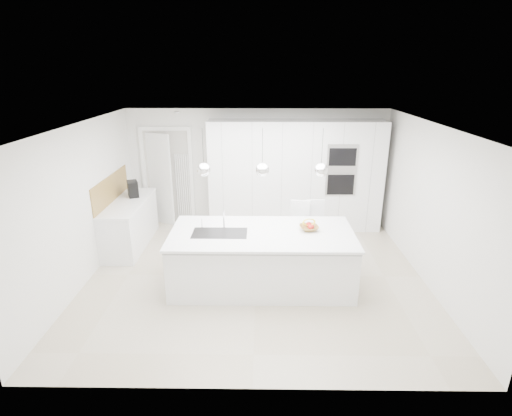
{
  "coord_description": "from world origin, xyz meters",
  "views": [
    {
      "loc": [
        0.08,
        -5.93,
        3.31
      ],
      "look_at": [
        0.0,
        0.3,
        1.1
      ],
      "focal_mm": 28.0,
      "sensor_mm": 36.0,
      "label": 1
    }
  ],
  "objects_px": {
    "island_base": "(262,261)",
    "fruit_bowl": "(309,228)",
    "bar_stool_left": "(300,233)",
    "espresso_machine": "(133,189)",
    "bar_stool_right": "(315,231)"
  },
  "relations": [
    {
      "from": "fruit_bowl",
      "to": "espresso_machine",
      "type": "relative_size",
      "value": 0.95
    },
    {
      "from": "espresso_machine",
      "to": "bar_stool_right",
      "type": "relative_size",
      "value": 0.29
    },
    {
      "from": "espresso_machine",
      "to": "bar_stool_left",
      "type": "xyz_separation_m",
      "value": [
        3.21,
        -0.94,
        -0.51
      ]
    },
    {
      "from": "fruit_bowl",
      "to": "bar_stool_right",
      "type": "relative_size",
      "value": 0.27
    },
    {
      "from": "island_base",
      "to": "fruit_bowl",
      "type": "bearing_deg",
      "value": 11.21
    },
    {
      "from": "espresso_machine",
      "to": "island_base",
      "type": "bearing_deg",
      "value": -59.11
    },
    {
      "from": "island_base",
      "to": "bar_stool_left",
      "type": "height_order",
      "value": "bar_stool_left"
    },
    {
      "from": "fruit_bowl",
      "to": "bar_stool_left",
      "type": "height_order",
      "value": "bar_stool_left"
    },
    {
      "from": "fruit_bowl",
      "to": "bar_stool_right",
      "type": "distance_m",
      "value": 0.91
    },
    {
      "from": "bar_stool_left",
      "to": "bar_stool_right",
      "type": "distance_m",
      "value": 0.27
    },
    {
      "from": "espresso_machine",
      "to": "fruit_bowl",
      "type": "bearing_deg",
      "value": -50.54
    },
    {
      "from": "fruit_bowl",
      "to": "bar_stool_left",
      "type": "bearing_deg",
      "value": 94.44
    },
    {
      "from": "island_base",
      "to": "bar_stool_right",
      "type": "relative_size",
      "value": 2.59
    },
    {
      "from": "espresso_machine",
      "to": "bar_stool_left",
      "type": "height_order",
      "value": "espresso_machine"
    },
    {
      "from": "island_base",
      "to": "bar_stool_right",
      "type": "xyz_separation_m",
      "value": [
        0.94,
        0.94,
        0.11
      ]
    }
  ]
}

